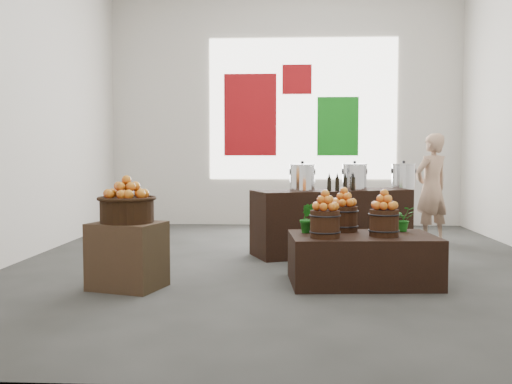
{
  "coord_description": "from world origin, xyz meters",
  "views": [
    {
      "loc": [
        -0.0,
        -6.37,
        1.19
      ],
      "look_at": [
        -0.3,
        -0.4,
        0.82
      ],
      "focal_mm": 40.0,
      "sensor_mm": 36.0,
      "label": 1
    }
  ],
  "objects_px": {
    "counter": "(332,222)",
    "crate": "(128,255)",
    "display_table": "(362,259)",
    "wicker_basket": "(127,210)",
    "stock_pot_right": "(403,177)",
    "stock_pot_left": "(302,178)",
    "stock_pot_center": "(354,177)",
    "shopper": "(431,188)"
  },
  "relations": [
    {
      "from": "display_table",
      "to": "counter",
      "type": "distance_m",
      "value": 1.64
    },
    {
      "from": "wicker_basket",
      "to": "counter",
      "type": "bearing_deg",
      "value": 43.96
    },
    {
      "from": "crate",
      "to": "stock_pot_left",
      "type": "distance_m",
      "value": 2.49
    },
    {
      "from": "wicker_basket",
      "to": "stock_pot_right",
      "type": "xyz_separation_m",
      "value": [
        2.92,
        2.28,
        0.22
      ]
    },
    {
      "from": "wicker_basket",
      "to": "counter",
      "type": "relative_size",
      "value": 0.25
    },
    {
      "from": "display_table",
      "to": "stock_pot_right",
      "type": "bearing_deg",
      "value": 64.39
    },
    {
      "from": "stock_pot_center",
      "to": "shopper",
      "type": "xyz_separation_m",
      "value": [
        1.15,
        0.85,
        -0.18
      ]
    },
    {
      "from": "counter",
      "to": "stock_pot_center",
      "type": "distance_m",
      "value": 0.62
    },
    {
      "from": "stock_pot_left",
      "to": "stock_pot_right",
      "type": "height_order",
      "value": "same"
    },
    {
      "from": "wicker_basket",
      "to": "display_table",
      "type": "bearing_deg",
      "value": 7.79
    },
    {
      "from": "shopper",
      "to": "crate",
      "type": "bearing_deg",
      "value": 8.62
    },
    {
      "from": "crate",
      "to": "stock_pot_left",
      "type": "bearing_deg",
      "value": 47.54
    },
    {
      "from": "wicker_basket",
      "to": "display_table",
      "type": "height_order",
      "value": "wicker_basket"
    },
    {
      "from": "display_table",
      "to": "counter",
      "type": "relative_size",
      "value": 0.7
    },
    {
      "from": "stock_pot_left",
      "to": "stock_pot_center",
      "type": "xyz_separation_m",
      "value": [
        0.65,
        0.25,
        0.0
      ]
    },
    {
      "from": "stock_pot_center",
      "to": "display_table",
      "type": "bearing_deg",
      "value": -94.32
    },
    {
      "from": "display_table",
      "to": "shopper",
      "type": "height_order",
      "value": "shopper"
    },
    {
      "from": "stock_pot_center",
      "to": "shopper",
      "type": "bearing_deg",
      "value": 36.4
    },
    {
      "from": "counter",
      "to": "crate",
      "type": "bearing_deg",
      "value": -157.4
    },
    {
      "from": "counter",
      "to": "wicker_basket",
      "type": "bearing_deg",
      "value": -157.4
    },
    {
      "from": "display_table",
      "to": "stock_pot_left",
      "type": "height_order",
      "value": "stock_pot_left"
    },
    {
      "from": "stock_pot_left",
      "to": "shopper",
      "type": "relative_size",
      "value": 0.2
    },
    {
      "from": "wicker_basket",
      "to": "stock_pot_right",
      "type": "bearing_deg",
      "value": 38.0
    },
    {
      "from": "wicker_basket",
      "to": "stock_pot_left",
      "type": "distance_m",
      "value": 2.42
    },
    {
      "from": "stock_pot_left",
      "to": "shopper",
      "type": "height_order",
      "value": "shopper"
    },
    {
      "from": "counter",
      "to": "stock_pot_left",
      "type": "height_order",
      "value": "stock_pot_left"
    },
    {
      "from": "counter",
      "to": "stock_pot_left",
      "type": "bearing_deg",
      "value": 180.0
    },
    {
      "from": "stock_pot_right",
      "to": "counter",
      "type": "bearing_deg",
      "value": -158.65
    },
    {
      "from": "stock_pot_left",
      "to": "stock_pot_center",
      "type": "distance_m",
      "value": 0.7
    },
    {
      "from": "wicker_basket",
      "to": "stock_pot_center",
      "type": "relative_size",
      "value": 1.62
    },
    {
      "from": "wicker_basket",
      "to": "crate",
      "type": "bearing_deg",
      "value": 0.0
    },
    {
      "from": "wicker_basket",
      "to": "shopper",
      "type": "distance_m",
      "value": 4.47
    },
    {
      "from": "wicker_basket",
      "to": "shopper",
      "type": "height_order",
      "value": "shopper"
    },
    {
      "from": "counter",
      "to": "stock_pot_right",
      "type": "distance_m",
      "value": 1.14
    },
    {
      "from": "stock_pot_right",
      "to": "wicker_basket",
      "type": "bearing_deg",
      "value": -142.0
    },
    {
      "from": "stock_pot_center",
      "to": "shopper",
      "type": "relative_size",
      "value": 0.2
    },
    {
      "from": "display_table",
      "to": "stock_pot_left",
      "type": "distance_m",
      "value": 1.72
    },
    {
      "from": "counter",
      "to": "stock_pot_center",
      "type": "bearing_deg",
      "value": 0.0
    },
    {
      "from": "crate",
      "to": "display_table",
      "type": "height_order",
      "value": "crate"
    },
    {
      "from": "display_table",
      "to": "stock_pot_right",
      "type": "xyz_separation_m",
      "value": [
        0.78,
        1.99,
        0.7
      ]
    },
    {
      "from": "display_table",
      "to": "crate",
      "type": "bearing_deg",
      "value": -176.41
    },
    {
      "from": "counter",
      "to": "stock_pot_right",
      "type": "height_order",
      "value": "stock_pot_right"
    }
  ]
}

